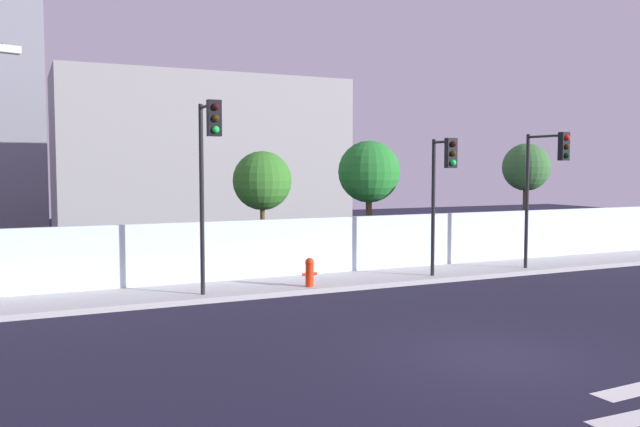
{
  "coord_description": "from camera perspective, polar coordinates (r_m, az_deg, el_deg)",
  "views": [
    {
      "loc": [
        -8.09,
        -9.57,
        3.54
      ],
      "look_at": [
        -0.66,
        6.5,
        2.31
      ],
      "focal_mm": 36.7,
      "sensor_mm": 36.0,
      "label": 1
    }
  ],
  "objects": [
    {
      "name": "roadside_tree_rightmost",
      "position": [
        27.39,
        17.54,
        3.79
      ],
      "size": [
        1.89,
        1.89,
        4.53
      ],
      "color": "brown",
      "rests_on": "ground"
    },
    {
      "name": "sidewalk",
      "position": [
        19.83,
        -0.33,
        -6.1
      ],
      "size": [
        36.0,
        2.4,
        0.15
      ],
      "primitive_type": "cube",
      "color": "#B6B6B6",
      "rests_on": "ground"
    },
    {
      "name": "traffic_light_right",
      "position": [
        20.38,
        10.69,
        3.2
      ],
      "size": [
        0.34,
        1.18,
        4.3
      ],
      "color": "black",
      "rests_on": "sidewalk"
    },
    {
      "name": "roadside_tree_midright",
      "position": [
        23.18,
        4.29,
        3.59
      ],
      "size": [
        2.19,
        2.19,
        4.52
      ],
      "color": "brown",
      "rests_on": "ground"
    },
    {
      "name": "roadside_tree_midleft",
      "position": [
        21.52,
        -5.05,
        2.83
      ],
      "size": [
        1.94,
        1.94,
        4.11
      ],
      "color": "brown",
      "rests_on": "ground"
    },
    {
      "name": "perimeter_wall",
      "position": [
        20.85,
        -1.81,
        -2.9
      ],
      "size": [
        36.0,
        0.18,
        1.8
      ],
      "primitive_type": "cube",
      "color": "silver",
      "rests_on": "sidewalk"
    },
    {
      "name": "traffic_light_left",
      "position": [
        22.67,
        19.17,
        3.6
      ],
      "size": [
        0.4,
        1.71,
        4.54
      ],
      "color": "black",
      "rests_on": "sidewalk"
    },
    {
      "name": "traffic_light_center",
      "position": [
        17.11,
        -9.73,
        4.91
      ],
      "size": [
        0.35,
        1.41,
        5.09
      ],
      "color": "black",
      "rests_on": "sidewalk"
    },
    {
      "name": "low_building_distant",
      "position": [
        34.17,
        -10.22,
        4.76
      ],
      "size": [
        14.26,
        6.0,
        8.11
      ],
      "primitive_type": "cube",
      "color": "#9A9A9A",
      "rests_on": "ground"
    },
    {
      "name": "ground_plane",
      "position": [
        13.02,
        15.14,
        -11.96
      ],
      "size": [
        80.0,
        80.0,
        0.0
      ],
      "primitive_type": "plane",
      "color": "black"
    },
    {
      "name": "fire_hydrant",
      "position": [
        18.8,
        -0.92,
        -5.05
      ],
      "size": [
        0.44,
        0.26,
        0.83
      ],
      "color": "red",
      "rests_on": "sidewalk"
    }
  ]
}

